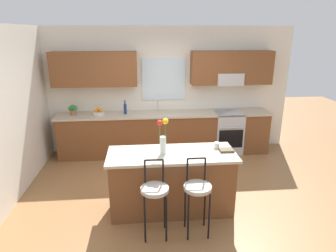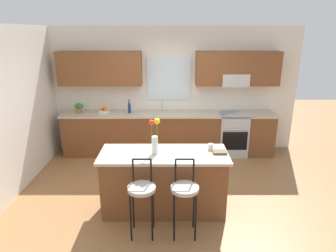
% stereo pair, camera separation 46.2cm
% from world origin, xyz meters
% --- Properties ---
extents(ground_plane, '(14.00, 14.00, 0.00)m').
position_xyz_m(ground_plane, '(0.00, 0.00, 0.00)').
color(ground_plane, olive).
extents(wall_left, '(0.12, 4.60, 2.70)m').
position_xyz_m(wall_left, '(-2.56, 0.30, 1.35)').
color(wall_left, silver).
rests_on(wall_left, ground).
extents(back_wall_assembly, '(5.60, 0.50, 2.70)m').
position_xyz_m(back_wall_assembly, '(0.03, 1.98, 1.51)').
color(back_wall_assembly, silver).
rests_on(back_wall_assembly, ground).
extents(counter_run, '(4.56, 0.64, 0.92)m').
position_xyz_m(counter_run, '(-0.00, 1.70, 0.47)').
color(counter_run, brown).
rests_on(counter_run, ground).
extents(sink_faucet, '(0.02, 0.13, 0.23)m').
position_xyz_m(sink_faucet, '(-0.14, 1.84, 1.06)').
color(sink_faucet, '#B7BABC').
rests_on(sink_faucet, counter_run).
extents(oven_range, '(0.60, 0.64, 0.92)m').
position_xyz_m(oven_range, '(1.38, 1.68, 0.46)').
color(oven_range, '#B7BABC').
rests_on(oven_range, ground).
extents(kitchen_island, '(1.85, 0.73, 0.92)m').
position_xyz_m(kitchen_island, '(-0.08, -0.46, 0.46)').
color(kitchen_island, brown).
rests_on(kitchen_island, ground).
extents(bar_stool_near, '(0.36, 0.36, 1.04)m').
position_xyz_m(bar_stool_near, '(-0.35, -1.04, 0.64)').
color(bar_stool_near, black).
rests_on(bar_stool_near, ground).
extents(bar_stool_middle, '(0.36, 0.36, 1.04)m').
position_xyz_m(bar_stool_middle, '(0.20, -1.04, 0.64)').
color(bar_stool_middle, black).
rests_on(bar_stool_middle, ground).
extents(flower_vase, '(0.16, 0.09, 0.53)m').
position_xyz_m(flower_vase, '(-0.20, -0.48, 1.17)').
color(flower_vase, silver).
rests_on(flower_vase, kitchen_island).
extents(mug_ceramic, '(0.08, 0.08, 0.09)m').
position_xyz_m(mug_ceramic, '(0.61, -0.33, 0.97)').
color(mug_ceramic, silver).
rests_on(mug_ceramic, kitchen_island).
extents(cookbook, '(0.20, 0.15, 0.03)m').
position_xyz_m(cookbook, '(0.72, -0.46, 0.94)').
color(cookbook, brown).
rests_on(cookbook, kitchen_island).
extents(fruit_bowl_oranges, '(0.24, 0.24, 0.16)m').
position_xyz_m(fruit_bowl_oranges, '(-1.40, 1.70, 0.97)').
color(fruit_bowl_oranges, silver).
rests_on(fruit_bowl_oranges, counter_run).
extents(bottle_olive_oil, '(0.06, 0.06, 0.29)m').
position_xyz_m(bottle_olive_oil, '(-0.84, 1.70, 1.03)').
color(bottle_olive_oil, navy).
rests_on(bottle_olive_oil, counter_run).
extents(potted_plant_small, '(0.19, 0.13, 0.22)m').
position_xyz_m(potted_plant_small, '(-1.92, 1.70, 1.05)').
color(potted_plant_small, '#9E5B3D').
rests_on(potted_plant_small, counter_run).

